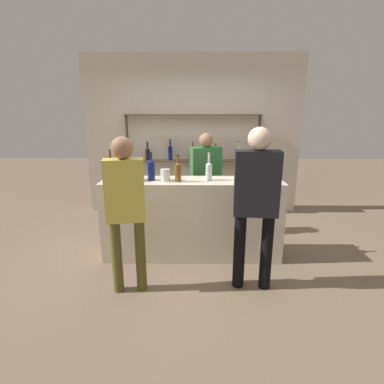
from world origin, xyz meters
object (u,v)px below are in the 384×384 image
object	(u,v)px
wine_glass	(251,172)
ice_bucket	(126,172)
counter_bottle_1	(209,170)
counter_bottle_2	(255,169)
counter_bottle_4	(267,170)
customer_left	(125,203)
counter_bottle_5	(178,171)
server_behind_counter	(206,177)
customer_right	(256,198)
counter_bottle_0	(111,168)
cork_jar	(165,175)
counter_bottle_3	(151,169)

from	to	relation	value
wine_glass	ice_bucket	distance (m)	1.55
counter_bottle_1	counter_bottle_2	distance (m)	0.61
counter_bottle_4	customer_left	distance (m)	1.79
counter_bottle_5	server_behind_counter	xyz separation A→B (m)	(0.37, 0.82, -0.25)
counter_bottle_1	ice_bucket	distance (m)	1.02
server_behind_counter	customer_right	world-z (taller)	customer_right
counter_bottle_5	customer_left	size ratio (longest dim) A/B	0.20
counter_bottle_0	counter_bottle_1	distance (m)	1.22
counter_bottle_1	cork_jar	xyz separation A→B (m)	(-0.53, -0.05, -0.05)
counter_bottle_4	ice_bucket	xyz separation A→B (m)	(-1.74, -0.03, -0.02)
counter_bottle_5	customer_right	distance (m)	1.06
counter_bottle_5	customer_left	distance (m)	0.89
wine_glass	counter_bottle_3	bearing A→B (deg)	-179.82
ice_bucket	customer_right	distance (m)	1.63
cork_jar	customer_left	distance (m)	0.83
counter_bottle_5	server_behind_counter	world-z (taller)	server_behind_counter
counter_bottle_0	customer_left	size ratio (longest dim) A/B	0.23
counter_bottle_4	customer_right	xyz separation A→B (m)	(-0.28, -0.74, -0.14)
counter_bottle_2	counter_bottle_5	world-z (taller)	counter_bottle_5
counter_bottle_2	wine_glass	size ratio (longest dim) A/B	2.17
counter_bottle_3	counter_bottle_5	world-z (taller)	counter_bottle_3
ice_bucket	counter_bottle_0	bearing A→B (deg)	164.48
counter_bottle_2	counter_bottle_4	size ratio (longest dim) A/B	0.93
server_behind_counter	wine_glass	bearing A→B (deg)	20.55
counter_bottle_4	wine_glass	size ratio (longest dim) A/B	2.33
counter_bottle_0	counter_bottle_5	size ratio (longest dim) A/B	1.13
ice_bucket	cork_jar	xyz separation A→B (m)	(0.49, -0.03, -0.04)
customer_left	counter_bottle_0	bearing A→B (deg)	14.38
counter_bottle_5	server_behind_counter	distance (m)	0.93
wine_glass	customer_right	xyz separation A→B (m)	(-0.08, -0.73, -0.11)
counter_bottle_1	cork_jar	world-z (taller)	counter_bottle_1
counter_bottle_0	counter_bottle_5	distance (m)	0.85
server_behind_counter	counter_bottle_1	bearing A→B (deg)	-14.64
counter_bottle_4	customer_left	bearing A→B (deg)	-152.72
counter_bottle_2	counter_bottle_4	distance (m)	0.19
counter_bottle_4	ice_bucket	distance (m)	1.74
counter_bottle_4	counter_bottle_5	xyz separation A→B (m)	(-1.10, -0.09, 0.00)
ice_bucket	customer_left	size ratio (longest dim) A/B	0.14
customer_left	server_behind_counter	bearing A→B (deg)	-37.69
customer_right	counter_bottle_4	bearing A→B (deg)	-15.03
counter_bottle_4	ice_bucket	world-z (taller)	counter_bottle_4
counter_bottle_5	ice_bucket	xyz separation A→B (m)	(-0.64, 0.06, -0.02)
counter_bottle_1	counter_bottle_2	bearing A→B (deg)	14.49
counter_bottle_1	ice_bucket	size ratio (longest dim) A/B	1.57
counter_bottle_2	server_behind_counter	world-z (taller)	server_behind_counter
counter_bottle_0	wine_glass	xyz separation A→B (m)	(1.75, -0.04, -0.04)
counter_bottle_0	server_behind_counter	world-z (taller)	server_behind_counter
counter_bottle_0	wine_glass	world-z (taller)	counter_bottle_0
counter_bottle_0	counter_bottle_2	size ratio (longest dim) A/B	1.22
counter_bottle_0	counter_bottle_5	world-z (taller)	counter_bottle_0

